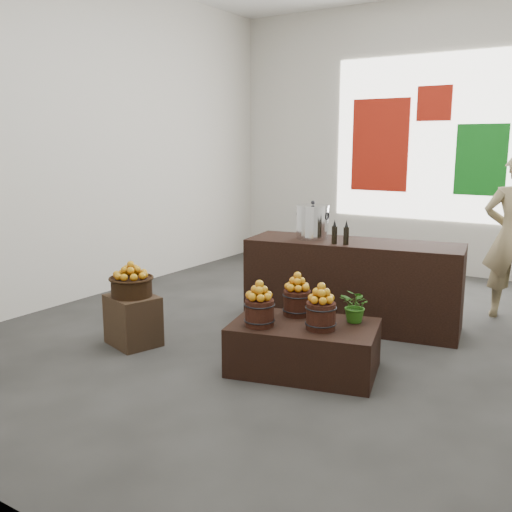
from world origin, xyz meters
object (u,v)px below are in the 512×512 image
Objects in this scene: stock_pot_left at (313,223)px; counter at (352,284)px; crate at (133,320)px; display_table at (304,347)px; wicker_basket at (132,287)px.

counter is at bearing 9.80° from stock_pot_left.
stock_pot_left reaches higher than crate.
counter is at bearing 82.27° from display_table.
crate is 2.32m from counter.
crate is 1.41× the size of stock_pot_left.
stock_pot_left reaches higher than wicker_basket.
stock_pot_left is (-0.45, -0.08, 0.63)m from counter.
crate reaches higher than display_table.
crate is 1.74m from display_table.
wicker_basket is 1.78m from display_table.
counter reaches higher than crate.
display_table is (1.71, 0.31, -0.03)m from crate.
wicker_basket is 2.04m from stock_pot_left.
display_table is 1.71m from stock_pot_left.
counter is at bearing 47.94° from crate.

